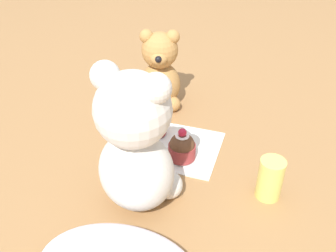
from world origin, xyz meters
The scene contains 7 objects.
ground_plane centered at (0.00, 0.00, 0.00)m, with size 4.00×4.00×0.00m, color #9E7042.
knitted_placemat centered at (0.00, 0.00, 0.00)m, with size 0.23×0.17×0.01m, color silver.
teddy_bear_cream centered at (0.00, 0.18, 0.14)m, with size 0.16×0.16×0.29m.
teddy_bear_tan centered at (0.07, -0.16, 0.10)m, with size 0.12×0.12×0.21m.
cupcake_near_cream_bear centered at (-0.04, 0.03, 0.03)m, with size 0.06×0.06×0.07m.
cupcake_near_tan_bear centered at (0.04, -0.03, 0.03)m, with size 0.05×0.05×0.08m.
juice_glass centered at (-0.23, 0.09, 0.04)m, with size 0.05×0.05×0.09m, color #EADB66.
Camera 1 is at (-0.22, 0.67, 0.56)m, focal length 42.00 mm.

